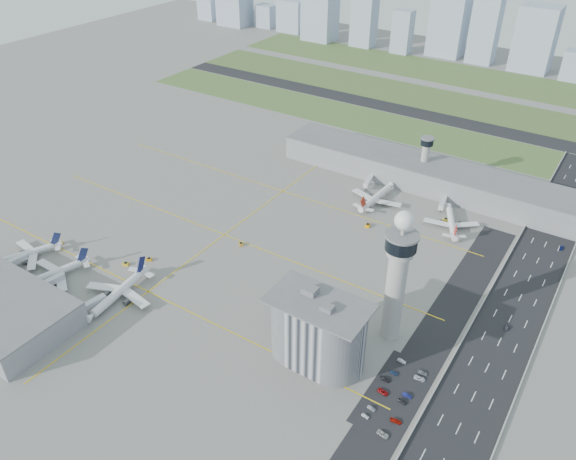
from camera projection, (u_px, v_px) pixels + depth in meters
The scene contains 59 objects.
ground at pixel (250, 287), 279.35m from camera, with size 1000.00×1000.00×0.00m, color gray.
grass_strip_0 at pixel (398, 128), 445.43m from camera, with size 480.00×50.00×0.08m, color #4B642F.
grass_strip_1 at pixel (432, 99), 497.75m from camera, with size 480.00×60.00×0.08m, color #4C6B32.
grass_strip_2 at pixel (462, 75), 553.57m from camera, with size 480.00×70.00×0.08m, color #47622E.
runway at pixel (416, 113), 471.23m from camera, with size 480.00×22.00×0.10m, color black.
highway at pixel (478, 387), 226.83m from camera, with size 28.00×500.00×0.10m, color black.
barrier_left at pixel (445, 371), 232.92m from camera, with size 0.60×500.00×1.20m, color #9E9E99.
barrier_right at pixel (514, 401), 220.14m from camera, with size 0.60×500.00×1.20m, color #9E9E99.
landside_road at pixel (411, 376), 231.27m from camera, with size 18.00×260.00×0.08m, color black.
parking_lot at pixel (394, 394), 223.81m from camera, with size 20.00×44.00×0.10m, color black.
taxiway_line_h_0 at pixel (148, 292), 276.68m from camera, with size 260.00×0.60×0.01m, color yellow.
taxiway_line_h_1 at pixel (224, 235), 318.54m from camera, with size 260.00×0.60×0.01m, color yellow.
taxiway_line_h_2 at pixel (283, 191), 360.40m from camera, with size 260.00×0.60×0.01m, color yellow.
taxiway_line_v at pixel (224, 235), 318.54m from camera, with size 0.60×260.00×0.01m, color yellow.
control_tower at pixel (397, 272), 232.72m from camera, with size 14.00×14.00×64.50m.
secondary_tower at pixel (425, 156), 359.92m from camera, with size 8.60×8.60×31.90m.
admin_building at pixel (318, 331), 231.82m from camera, with size 42.00×24.00×33.50m.
terminal_pier at pixel (436, 177), 359.98m from camera, with size 210.00×32.00×15.80m.
airplane_near_a at pixel (25, 250), 296.89m from camera, with size 37.14×31.57×10.40m, color white, non-canonical shape.
airplane_near_b at pixel (50, 270), 281.92m from camera, with size 39.50×33.57×11.06m, color white, non-canonical shape.
airplane_near_c at pixel (116, 289), 268.65m from camera, with size 43.43×36.92×12.16m, color white, non-canonical shape.
airplane_far_a at pixel (377, 193), 346.73m from camera, with size 39.99×33.99×11.20m, color white, non-canonical shape.
airplane_far_b at pixel (452, 218), 323.73m from camera, with size 37.43×31.82×10.48m, color white, non-canonical shape.
jet_bridge_near_0 at pixel (1, 270), 286.80m from camera, with size 14.00×3.00×5.70m, color silver, non-canonical shape.
jet_bridge_near_1 at pixel (38, 290), 273.11m from camera, with size 14.00×3.00×5.70m, color silver, non-canonical shape.
jet_bridge_near_2 at pixel (79, 313), 259.41m from camera, with size 14.00×3.00×5.70m, color silver, non-canonical shape.
jet_bridge_far_0 at pixel (371, 178), 368.96m from camera, with size 14.00×3.00×5.70m, color silver, non-canonical shape.
jet_bridge_far_1 at pixel (444, 199), 346.13m from camera, with size 14.00×3.00×5.70m, color silver, non-canonical shape.
tug_0 at pixel (60, 243), 310.49m from camera, with size 2.08×3.02×1.75m, color gold, non-canonical shape.
tug_1 at pixel (126, 264), 294.31m from camera, with size 2.14×3.11×1.81m, color gold, non-canonical shape.
tug_2 at pixel (149, 259), 297.69m from camera, with size 2.06×2.99×1.74m, color orange, non-canonical shape.
tug_3 at pixel (241, 244), 309.46m from camera, with size 2.04×2.96×1.72m, color orange, non-canonical shape.
tug_4 at pixel (368, 225), 325.14m from camera, with size 2.40×3.49×2.03m, color #FEA201, non-canonical shape.
tug_5 at pixel (446, 220), 329.97m from camera, with size 2.41×3.51×2.04m, color gold, non-canonical shape.
car_lot_0 at pixel (365, 416), 214.27m from camera, with size 1.31×3.25×1.11m, color white.
car_lot_1 at pixel (371, 408), 217.24m from camera, with size 1.18×3.37×1.11m, color gray.
car_lot_2 at pixel (383, 392), 223.85m from camera, with size 2.10×4.55×1.27m, color #9D0F11.
car_lot_3 at pixel (385, 379), 229.39m from camera, with size 1.74×4.29×1.24m, color black.
car_lot_4 at pixel (394, 373), 232.14m from camera, with size 1.41×3.50×1.19m, color navy.
car_lot_5 at pixel (402, 361), 237.55m from camera, with size 1.32×3.78×1.24m, color silver.
car_lot_6 at pixel (383, 434), 207.34m from camera, with size 2.15×4.67×1.30m, color #ADADAD.
car_lot_7 at pixel (396, 421), 212.27m from camera, with size 1.76×4.34×1.26m, color #9C1206.
car_lot_8 at pixel (402, 401), 220.00m from camera, with size 1.51×3.75×1.28m, color black.
car_lot_9 at pixel (407, 395), 222.40m from camera, with size 1.35×3.88×1.28m, color navy.
car_lot_10 at pixel (420, 378), 229.63m from camera, with size 2.16×4.69×1.30m, color silver.
car_lot_11 at pixel (422, 373), 232.21m from camera, with size 1.70×4.18×1.21m, color gray.
car_hw_1 at pixel (507, 328), 254.52m from camera, with size 1.33×3.82×1.26m, color black.
car_hw_2 at pixel (561, 248), 306.79m from camera, with size 1.90×4.12×1.14m, color navy.
car_hw_4 at pixel (557, 195), 354.83m from camera, with size 1.48×3.67×1.25m, color #A8A8A8.
skyline_bldg_0 at pixel (209, 9), 738.66m from camera, with size 24.05×19.24×26.50m, color #9EADC1.
skyline_bldg_2 at pixel (266, 16), 705.00m from camera, with size 22.81×18.25×26.79m, color #9EADC1.
skyline_bldg_3 at pixel (293, 16), 685.37m from camera, with size 32.30×25.84×36.93m, color #9EADC1.
skyline_bldg_4 at pixel (320, 13), 645.68m from camera, with size 35.81×28.65×60.36m, color #9EADC1.
skyline_bldg_5 at pixel (364, 15), 622.18m from camera, with size 25.49×20.39×66.89m, color #9EADC1.
skyline_bldg_6 at pixel (402, 32), 605.29m from camera, with size 20.04×16.03×45.20m, color #9EADC1.
skyline_bldg_7 at pixel (448, 26), 594.38m from camera, with size 35.76×28.61×61.22m, color #9EADC1.
skyline_bldg_8 at pixel (487, 21), 566.27m from camera, with size 26.33×21.06×83.39m, color #9EADC1.
skyline_bldg_9 at pixel (535, 39), 549.99m from camera, with size 36.96×29.57×62.11m, color #9EADC1.
skyline_bldg_10 at pixel (576, 66), 533.83m from camera, with size 23.01×18.41×27.75m, color #9EADC1.
Camera 1 is at (134.88, -171.15, 178.17)m, focal length 35.00 mm.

